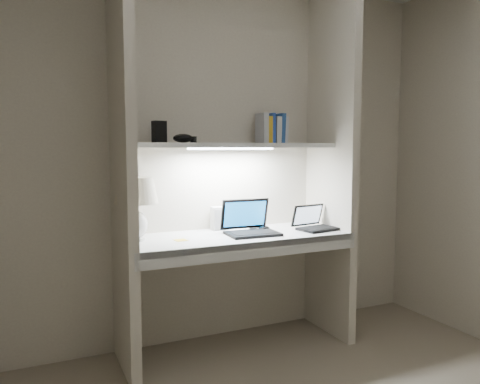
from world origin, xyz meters
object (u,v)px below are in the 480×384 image
laptop_netbook (314,224)px  speaker (220,218)px  table_lamp (136,198)px  laptop_main (250,226)px  book_row (272,129)px

laptop_netbook → speaker: (-0.60, 0.26, 0.04)m
table_lamp → laptop_main: table_lamp is taller
laptop_netbook → book_row: book_row is taller
laptop_main → laptop_netbook: (0.48, -0.04, -0.01)m
table_lamp → laptop_netbook: table_lamp is taller
laptop_main → speaker: 0.25m
table_lamp → book_row: 1.07m
table_lamp → speaker: size_ratio=2.43×
laptop_main → laptop_netbook: laptop_main is taller
laptop_main → speaker: bearing=121.8°
table_lamp → speaker: 0.64m
laptop_netbook → speaker: bearing=147.0°
speaker → book_row: book_row is taller
table_lamp → book_row: bearing=4.7°
laptop_main → book_row: book_row is taller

